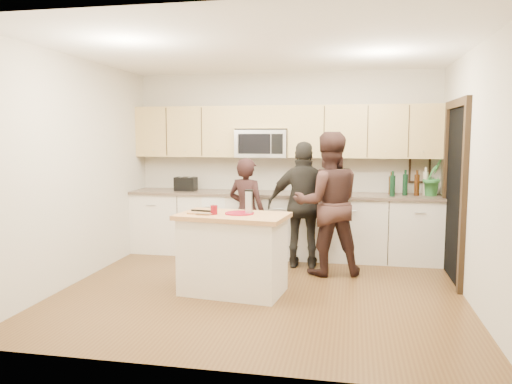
% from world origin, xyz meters
% --- Properties ---
extents(floor, '(4.50, 4.50, 0.00)m').
position_xyz_m(floor, '(0.00, 0.00, 0.00)').
color(floor, brown).
rests_on(floor, ground).
extents(room_shell, '(4.52, 4.02, 2.71)m').
position_xyz_m(room_shell, '(0.00, 0.00, 1.73)').
color(room_shell, '#BDB4A1').
rests_on(room_shell, ground).
extents(back_cabinetry, '(4.50, 0.66, 0.94)m').
position_xyz_m(back_cabinetry, '(0.00, 1.69, 0.47)').
color(back_cabinetry, silver).
rests_on(back_cabinetry, ground).
extents(upper_cabinetry, '(4.50, 0.33, 0.75)m').
position_xyz_m(upper_cabinetry, '(0.03, 1.83, 1.84)').
color(upper_cabinetry, tan).
rests_on(upper_cabinetry, ground).
extents(microwave, '(0.76, 0.41, 0.40)m').
position_xyz_m(microwave, '(-0.31, 1.80, 1.65)').
color(microwave, silver).
rests_on(microwave, ground).
extents(doorway, '(0.06, 1.25, 2.20)m').
position_xyz_m(doorway, '(2.23, 0.90, 1.16)').
color(doorway, black).
rests_on(doorway, ground).
extents(framed_picture, '(0.30, 0.03, 0.38)m').
position_xyz_m(framed_picture, '(1.95, 1.98, 1.28)').
color(framed_picture, black).
rests_on(framed_picture, ground).
extents(dish_towel, '(0.34, 0.60, 0.48)m').
position_xyz_m(dish_towel, '(-0.95, 1.50, 0.80)').
color(dish_towel, white).
rests_on(dish_towel, ground).
extents(island, '(1.28, 0.85, 0.90)m').
position_xyz_m(island, '(-0.29, -0.14, 0.45)').
color(island, silver).
rests_on(island, ground).
extents(red_plate, '(0.32, 0.32, 0.02)m').
position_xyz_m(red_plate, '(-0.22, -0.12, 0.91)').
color(red_plate, maroon).
rests_on(red_plate, island).
extents(box_grater, '(0.09, 0.07, 0.26)m').
position_xyz_m(box_grater, '(-0.11, -0.11, 1.05)').
color(box_grater, silver).
rests_on(box_grater, red_plate).
extents(drink_glass, '(0.08, 0.08, 0.10)m').
position_xyz_m(drink_glass, '(-0.49, -0.21, 0.95)').
color(drink_glass, maroon).
rests_on(drink_glass, island).
extents(cutting_board, '(0.28, 0.19, 0.02)m').
position_xyz_m(cutting_board, '(-0.65, -0.19, 0.91)').
color(cutting_board, '#AF7E49').
rests_on(cutting_board, island).
extents(tongs, '(0.28, 0.06, 0.02)m').
position_xyz_m(tongs, '(-0.63, -0.16, 0.93)').
color(tongs, black).
rests_on(tongs, cutting_board).
extents(knife, '(0.21, 0.05, 0.01)m').
position_xyz_m(knife, '(-0.59, -0.29, 0.92)').
color(knife, silver).
rests_on(knife, cutting_board).
extents(toaster, '(0.31, 0.20, 0.21)m').
position_xyz_m(toaster, '(-1.46, 1.67, 1.04)').
color(toaster, black).
rests_on(toaster, back_cabinetry).
extents(bottle_cluster, '(0.54, 0.30, 0.39)m').
position_xyz_m(bottle_cluster, '(1.74, 1.70, 1.12)').
color(bottle_cluster, '#351A09').
rests_on(bottle_cluster, back_cabinetry).
extents(orchid, '(0.37, 0.37, 0.52)m').
position_xyz_m(orchid, '(2.10, 1.72, 1.20)').
color(orchid, '#317C37').
rests_on(orchid, back_cabinetry).
extents(woman_left, '(0.62, 0.50, 1.47)m').
position_xyz_m(woman_left, '(-0.40, 1.10, 0.74)').
color(woman_left, black).
rests_on(woman_left, ground).
extents(woman_center, '(1.03, 0.89, 1.82)m').
position_xyz_m(woman_center, '(0.71, 0.85, 0.91)').
color(woman_center, black).
rests_on(woman_center, ground).
extents(woman_right, '(1.01, 0.46, 1.69)m').
position_xyz_m(woman_right, '(0.39, 1.13, 0.85)').
color(woman_right, black).
rests_on(woman_right, ground).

